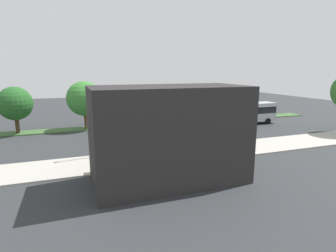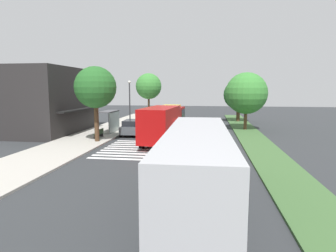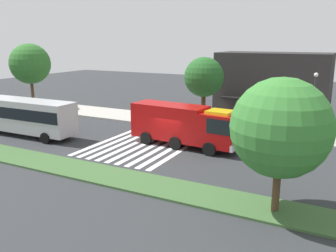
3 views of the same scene
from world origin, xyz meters
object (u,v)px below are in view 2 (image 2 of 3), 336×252
at_px(sidewalk_tree_west, 95,88).
at_px(median_tree_west, 239,95).
at_px(parked_car_mid, 161,112).
at_px(street_lamp, 130,100).
at_px(bench_near_shelter, 99,133).
at_px(bus_stop_shelter, 112,117).
at_px(transit_bus, 197,163).
at_px(sidewalk_tree_east, 149,86).
at_px(median_tree_far_west, 246,93).
at_px(fire_truck, 165,122).
at_px(parked_car_west, 132,127).

height_order(sidewalk_tree_west, median_tree_west, sidewalk_tree_west).
height_order(parked_car_mid, sidewalk_tree_west, sidewalk_tree_west).
bearing_deg(street_lamp, bench_near_shelter, 173.62).
bearing_deg(bus_stop_shelter, transit_bus, -151.77).
relative_size(transit_bus, bus_stop_shelter, 3.17).
relative_size(bus_stop_shelter, sidewalk_tree_east, 0.45).
distance_m(bench_near_shelter, sidewalk_tree_west, 5.09).
bearing_deg(median_tree_west, median_tree_far_west, -180.00).
xyz_separation_m(fire_truck, parked_car_west, (3.76, 4.25, -1.11)).
relative_size(sidewalk_tree_west, median_tree_far_west, 1.02).
bearing_deg(median_tree_west, sidewalk_tree_east, 72.44).
distance_m(sidewalk_tree_west, median_tree_far_west, 18.39).
bearing_deg(median_tree_west, transit_bus, 171.54).
xyz_separation_m(parked_car_west, sidewalk_tree_east, (19.38, 2.20, 4.69)).
xyz_separation_m(median_tree_far_west, median_tree_west, (9.12, 0.00, -0.37)).
distance_m(parked_car_mid, transit_bus, 39.80).
distance_m(fire_truck, bench_near_shelter, 7.18).
bearing_deg(parked_car_mid, transit_bus, -169.47).
bearing_deg(sidewalk_tree_west, street_lamp, -2.21).
bearing_deg(sidewalk_tree_west, parked_car_mid, -5.07).
xyz_separation_m(sidewalk_tree_east, median_tree_west, (-4.81, -15.20, -1.34)).
xyz_separation_m(fire_truck, sidewalk_tree_west, (-1.12, 6.45, 3.28)).
bearing_deg(parked_car_mid, sidewalk_tree_east, 103.60).
relative_size(fire_truck, median_tree_far_west, 1.40).
distance_m(bus_stop_shelter, bench_near_shelter, 4.20).
bearing_deg(fire_truck, sidewalk_tree_west, 104.31).
height_order(parked_car_west, street_lamp, street_lamp).
bearing_deg(median_tree_far_west, fire_truck, 136.43).
height_order(parked_car_west, parked_car_mid, parked_car_mid).
distance_m(parked_car_west, street_lamp, 6.44).
bearing_deg(street_lamp, median_tree_west, -58.48).
bearing_deg(bench_near_shelter, bus_stop_shelter, 0.18).
relative_size(parked_car_west, median_tree_far_west, 0.66).
bearing_deg(transit_bus, bench_near_shelter, -147.36).
height_order(bus_stop_shelter, median_tree_west, median_tree_west).
bearing_deg(fire_truck, bus_stop_shelter, 60.07).
relative_size(transit_bus, street_lamp, 1.83).
distance_m(bus_stop_shelter, sidewalk_tree_east, 18.72).
relative_size(fire_truck, median_tree_west, 1.53).
xyz_separation_m(parked_car_mid, street_lamp, (-14.47, 1.80, 2.81)).
distance_m(fire_truck, street_lamp, 11.18).
distance_m(parked_car_west, sidewalk_tree_east, 20.06).
height_order(parked_car_mid, transit_bus, transit_bus).
height_order(transit_bus, median_tree_west, median_tree_west).
bearing_deg(transit_bus, parked_car_west, -158.34).
height_order(transit_bus, sidewalk_tree_west, sidewalk_tree_west).
distance_m(transit_bus, street_lamp, 26.45).
xyz_separation_m(transit_bus, bench_near_shelter, (16.05, 10.76, -1.46)).
xyz_separation_m(parked_car_west, sidewalk_tree_west, (-4.88, 2.20, 4.39)).
bearing_deg(sidewalk_tree_east, median_tree_far_west, -132.51).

